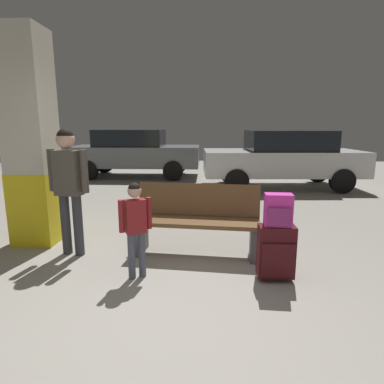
{
  "coord_description": "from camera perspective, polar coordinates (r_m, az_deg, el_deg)",
  "views": [
    {
      "loc": [
        0.33,
        -2.51,
        1.63
      ],
      "look_at": [
        0.16,
        1.3,
        0.85
      ],
      "focal_mm": 30.49,
      "sensor_mm": 36.0,
      "label": 1
    }
  ],
  "objects": [
    {
      "name": "ground_plane",
      "position": [
        6.73,
        -0.36,
        -2.92
      ],
      "size": [
        18.0,
        18.0,
        0.1
      ],
      "primitive_type": "cube",
      "color": "gray"
    },
    {
      "name": "structural_pillar",
      "position": [
        4.97,
        -26.31,
        8.03
      ],
      "size": [
        0.57,
        0.57,
        2.88
      ],
      "color": "yellow",
      "rests_on": "ground_plane"
    },
    {
      "name": "bench",
      "position": [
        4.19,
        0.82,
        -4.93
      ],
      "size": [
        1.64,
        0.68,
        0.89
      ],
      "color": "brown",
      "rests_on": "ground_plane"
    },
    {
      "name": "suitcase",
      "position": [
        3.62,
        14.49,
        -10.07
      ],
      "size": [
        0.38,
        0.24,
        0.6
      ],
      "color": "#471419",
      "rests_on": "ground_plane"
    },
    {
      "name": "backpack_bright",
      "position": [
        3.48,
        14.85,
        -3.15
      ],
      "size": [
        0.29,
        0.2,
        0.34
      ],
      "color": "#D833A5",
      "rests_on": "suitcase"
    },
    {
      "name": "child",
      "position": [
        3.51,
        -9.87,
        -4.9
      ],
      "size": [
        0.32,
        0.21,
        1.05
      ],
      "color": "#4C5160",
      "rests_on": "ground_plane"
    },
    {
      "name": "adult",
      "position": [
        4.31,
        -20.8,
        2.18
      ],
      "size": [
        0.54,
        0.25,
        1.6
      ],
      "color": "#38383D",
      "rests_on": "ground_plane"
    },
    {
      "name": "parked_car_near",
      "position": [
        9.05,
        15.65,
        5.86
      ],
      "size": [
        4.18,
        1.95,
        1.51
      ],
      "color": "silver",
      "rests_on": "ground_plane"
    },
    {
      "name": "parked_car_far",
      "position": [
        10.79,
        -10.05,
        6.95
      ],
      "size": [
        4.11,
        1.81,
        1.51
      ],
      "color": "slate",
      "rests_on": "ground_plane"
    }
  ]
}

